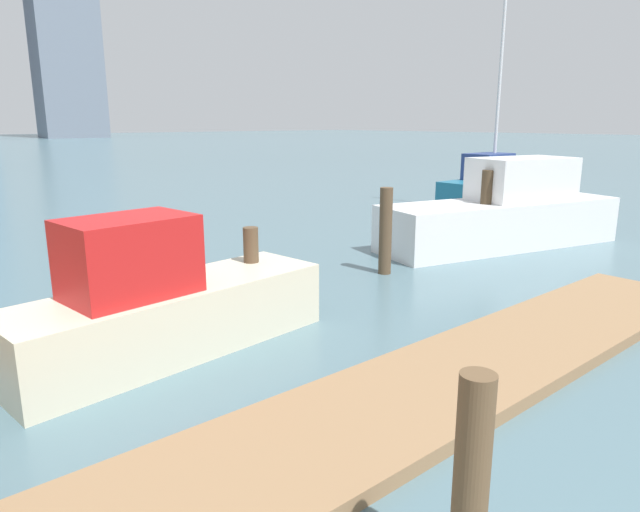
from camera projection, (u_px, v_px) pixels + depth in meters
floating_dock at (464, 373)px, 7.67m from camera, size 12.58×2.00×0.18m
dock_piling_0 at (386, 231)px, 12.82m from camera, size 0.29×0.29×1.97m
dock_piling_2 at (471, 481)px, 4.16m from camera, size 0.27×0.27×1.69m
dock_piling_3 at (252, 274)px, 9.89m from camera, size 0.26×0.26×1.64m
dock_piling_4 at (486, 211)px, 15.10m from camera, size 0.31×0.31×2.16m
moored_boat_3 at (505, 214)px, 15.73m from camera, size 7.40×3.62×2.43m
moored_boat_4 at (164, 305)px, 8.39m from camera, size 5.03×1.97×2.14m
moored_boat_5 at (491, 189)px, 21.81m from camera, size 5.05×1.50×10.01m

